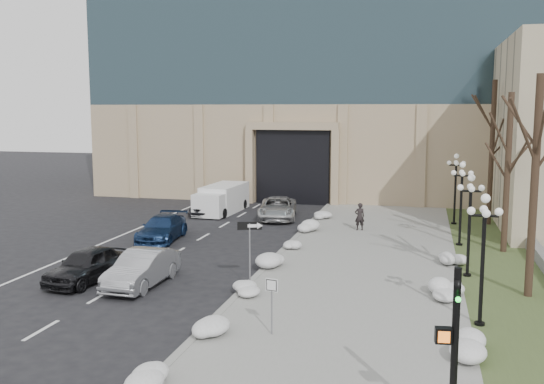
{
  "coord_description": "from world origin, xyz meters",
  "views": [
    {
      "loc": [
        6.18,
        -15.62,
        7.62
      ],
      "look_at": [
        -1.13,
        13.58,
        3.5
      ],
      "focal_mm": 40.0,
      "sensor_mm": 36.0,
      "label": 1
    }
  ],
  "objects": [
    {
      "name": "stone_wall",
      "position": [
        12.0,
        16.0,
        0.35
      ],
      "size": [
        0.5,
        30.0,
        0.7
      ],
      "primitive_type": "cube",
      "color": "gray",
      "rests_on": "ground"
    },
    {
      "name": "snow_clump_d",
      "position": [
        -0.79,
        11.89,
        0.3
      ],
      "size": [
        1.1,
        1.6,
        0.36
      ],
      "primitive_type": "ellipsoid",
      "color": "silver",
      "rests_on": "sidewalk"
    },
    {
      "name": "tree_mid",
      "position": [
        10.5,
        18.0,
        5.5
      ],
      "size": [
        3.2,
        3.2,
        8.5
      ],
      "color": "black",
      "rests_on": "ground"
    },
    {
      "name": "car_c",
      "position": [
        -8.51,
        16.56,
        0.72
      ],
      "size": [
        2.48,
        5.13,
        1.44
      ],
      "primitive_type": "imported",
      "rotation": [
        0.0,
        0.0,
        0.1
      ],
      "color": "navy",
      "rests_on": "ground"
    },
    {
      "name": "pedestrian",
      "position": [
        2.46,
        21.8,
        0.98
      ],
      "size": [
        0.74,
        0.61,
        1.72
      ],
      "primitive_type": "imported",
      "rotation": [
        0.0,
        0.0,
        3.5
      ],
      "color": "black",
      "rests_on": "sidewalk"
    },
    {
      "name": "keep_sign",
      "position": [
        1.43,
        3.31,
        1.5
      ],
      "size": [
        0.44,
        0.13,
        2.04
      ],
      "rotation": [
        0.0,
        0.0,
        -0.2
      ],
      "color": "slate",
      "rests_on": "ground"
    },
    {
      "name": "snow_clump_j",
      "position": [
        7.81,
        14.88,
        0.3
      ],
      "size": [
        1.1,
        1.6,
        0.36
      ],
      "primitive_type": "ellipsoid",
      "color": "silver",
      "rests_on": "sidewalk"
    },
    {
      "name": "lamppost_c",
      "position": [
        8.3,
        19.0,
        3.07
      ],
      "size": [
        1.18,
        1.18,
        4.76
      ],
      "color": "black",
      "rests_on": "ground"
    },
    {
      "name": "snow_clump_h",
      "position": [
        7.72,
        3.1,
        0.3
      ],
      "size": [
        1.1,
        1.6,
        0.36
      ],
      "primitive_type": "ellipsoid",
      "color": "silver",
      "rests_on": "sidewalk"
    },
    {
      "name": "car_e",
      "position": [
        -8.93,
        25.42,
        0.72
      ],
      "size": [
        1.77,
        4.27,
        1.45
      ],
      "primitive_type": "imported",
      "rotation": [
        0.0,
        0.0,
        0.01
      ],
      "color": "#313036",
      "rests_on": "ground"
    },
    {
      "name": "snow_clump_i",
      "position": [
        7.32,
        9.0,
        0.3
      ],
      "size": [
        1.1,
        1.6,
        0.36
      ],
      "primitive_type": "ellipsoid",
      "color": "silver",
      "rests_on": "sidewalk"
    },
    {
      "name": "box_truck",
      "position": [
        -8.24,
        26.61,
        0.97
      ],
      "size": [
        2.48,
        6.42,
        2.01
      ],
      "rotation": [
        0.0,
        0.0,
        -0.04
      ],
      "color": "silver",
      "rests_on": "ground"
    },
    {
      "name": "car_b",
      "position": [
        -5.5,
        7.79,
        0.77
      ],
      "size": [
        1.74,
        4.73,
        1.55
      ],
      "primitive_type": "imported",
      "rotation": [
        0.0,
        0.0,
        -0.02
      ],
      "color": "#98999F",
      "rests_on": "ground"
    },
    {
      "name": "grass_strip",
      "position": [
        10.0,
        14.0,
        0.05
      ],
      "size": [
        4.0,
        40.0,
        0.1
      ],
      "primitive_type": "cube",
      "color": "#3E4D26",
      "rests_on": "ground"
    },
    {
      "name": "snow_clump_e",
      "position": [
        -0.44,
        16.08,
        0.3
      ],
      "size": [
        1.1,
        1.6,
        0.36
      ],
      "primitive_type": "ellipsoid",
      "color": "silver",
      "rests_on": "sidewalk"
    },
    {
      "name": "snow_clump_b",
      "position": [
        -0.7,
        2.42,
        0.3
      ],
      "size": [
        1.1,
        1.6,
        0.36
      ],
      "primitive_type": "ellipsoid",
      "color": "silver",
      "rests_on": "sidewalk"
    },
    {
      "name": "lamppost_d",
      "position": [
        8.3,
        25.5,
        3.07
      ],
      "size": [
        1.18,
        1.18,
        4.76
      ],
      "color": "black",
      "rests_on": "ground"
    },
    {
      "name": "car_a",
      "position": [
        -8.15,
        7.77,
        0.77
      ],
      "size": [
        2.35,
        4.7,
        1.54
      ],
      "primitive_type": "imported",
      "rotation": [
        0.0,
        0.0,
        -0.12
      ],
      "color": "black",
      "rests_on": "ground"
    },
    {
      "name": "curb",
      "position": [
        -1.0,
        14.0,
        0.07
      ],
      "size": [
        0.3,
        40.0,
        0.14
      ],
      "primitive_type": "cube",
      "color": "gray",
      "rests_on": "ground"
    },
    {
      "name": "snow_clump_f",
      "position": [
        -0.42,
        20.61,
        0.3
      ],
      "size": [
        1.1,
        1.6,
        0.36
      ],
      "primitive_type": "ellipsoid",
      "color": "silver",
      "rests_on": "sidewalk"
    },
    {
      "name": "sidewalk",
      "position": [
        3.5,
        14.0,
        0.06
      ],
      "size": [
        9.0,
        40.0,
        0.12
      ],
      "primitive_type": "cube",
      "color": "gray",
      "rests_on": "ground"
    },
    {
      "name": "lamppost_a",
      "position": [
        8.3,
        6.0,
        3.07
      ],
      "size": [
        1.18,
        1.18,
        4.76
      ],
      "color": "black",
      "rests_on": "ground"
    },
    {
      "name": "tree_far",
      "position": [
        10.5,
        26.0,
        6.15
      ],
      "size": [
        3.2,
        3.2,
        9.5
      ],
      "color": "black",
      "rests_on": "ground"
    },
    {
      "name": "lamppost_b",
      "position": [
        8.3,
        12.5,
        3.07
      ],
      "size": [
        1.18,
        1.18,
        4.76
      ],
      "color": "black",
      "rests_on": "ground"
    },
    {
      "name": "car_d",
      "position": [
        -3.59,
        25.04,
        0.76
      ],
      "size": [
        3.41,
        5.79,
        1.51
      ],
      "primitive_type": "imported",
      "rotation": [
        0.0,
        0.0,
        0.17
      ],
      "color": "#BDBDBD",
      "rests_on": "ground"
    },
    {
      "name": "tree_near",
      "position": [
        10.5,
        10.0,
        5.83
      ],
      "size": [
        3.2,
        3.2,
        9.0
      ],
      "color": "black",
      "rests_on": "ground"
    },
    {
      "name": "traffic_signal",
      "position": [
        6.97,
        -2.08,
        2.07
      ],
      "size": [
        0.71,
        0.95,
        4.18
      ],
      "rotation": [
        0.0,
        0.0,
        0.13
      ],
      "color": "black",
      "rests_on": "ground"
    },
    {
      "name": "snow_clump_g",
      "position": [
        -0.82,
        25.06,
        0.3
      ],
      "size": [
        1.1,
        1.6,
        0.36
      ],
      "primitive_type": "ellipsoid",
      "color": "silver",
      "rests_on": "sidewalk"
    },
    {
      "name": "snow_clump_c",
      "position": [
        -0.81,
        7.57,
        0.3
      ],
      "size": [
        1.1,
        1.6,
        0.36
      ],
      "primitive_type": "ellipsoid",
      "color": "silver",
      "rests_on": "sidewalk"
    },
    {
      "name": "ground",
      "position": [
        0.0,
        0.0,
        0.0
      ],
      "size": [
        160.0,
        160.0,
        0.0
      ],
      "primitive_type": "plane",
      "color": "black",
      "rests_on": "ground"
    },
    {
      "name": "one_way_sign",
      "position": [
        -0.68,
        8.6,
        2.4
      ],
      "size": [
        1.08,
        0.47,
        2.91
      ],
      "rotation": [
        0.0,
        0.0,
        0.33
      ],
      "color": "slate",
      "rests_on": "ground"
    }
  ]
}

